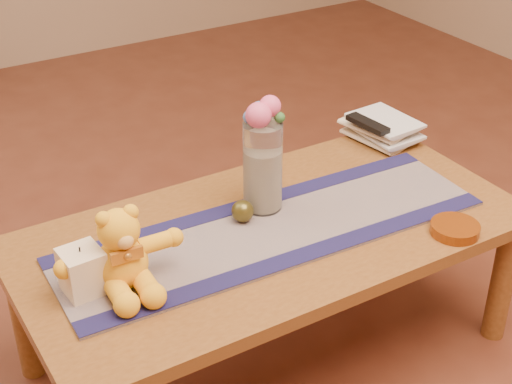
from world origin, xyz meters
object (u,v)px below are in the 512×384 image
bronze_ball (243,211)px  tv_remote (368,124)px  teddy_bear (120,249)px  glass_vase (263,167)px  book_bottom (364,143)px  amber_dish (455,229)px  pillar_candle (83,271)px

bronze_ball → tv_remote: size_ratio=0.39×
teddy_bear → glass_vase: bearing=17.5°
book_bottom → amber_dish: 0.55m
pillar_candle → glass_vase: bearing=10.6°
book_bottom → tv_remote: (0.00, -0.01, 0.07)m
glass_vase → tv_remote: bearing=17.1°
pillar_candle → glass_vase: size_ratio=0.44×
teddy_bear → book_bottom: teddy_bear is taller
teddy_bear → amber_dish: 0.90m
tv_remote → bronze_ball: bearing=-168.5°
teddy_bear → bronze_ball: 0.41m
amber_dish → tv_remote: bearing=78.2°
pillar_candle → tv_remote: pillar_candle is taller
pillar_candle → book_bottom: 1.10m
teddy_bear → pillar_candle: bearing=170.3°
book_bottom → amber_dish: bearing=-110.9°
teddy_bear → book_bottom: 1.02m
glass_vase → book_bottom: size_ratio=1.17×
bronze_ball → glass_vase: bearing=22.0°
glass_vase → bronze_ball: 0.14m
tv_remote → book_bottom: bearing=90.0°
teddy_bear → tv_remote: size_ratio=1.87×
teddy_bear → glass_vase: glass_vase is taller
glass_vase → book_bottom: glass_vase is taller
pillar_candle → book_bottom: pillar_candle is taller
tv_remote → glass_vase: bearing=-169.3°
amber_dish → glass_vase: bearing=135.4°
book_bottom → amber_dish: amber_dish is taller
amber_dish → bronze_ball: bearing=143.8°
glass_vase → bronze_ball: size_ratio=4.18×
tv_remote → amber_dish: 0.54m
bronze_ball → book_bottom: bearing=18.8°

